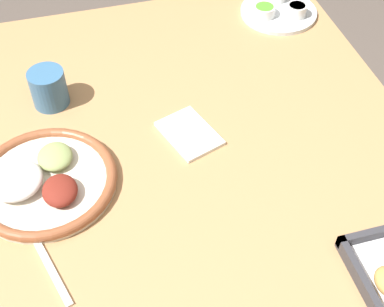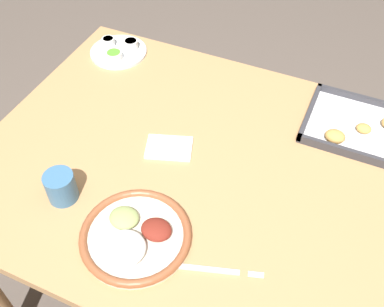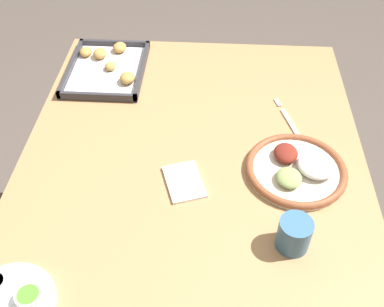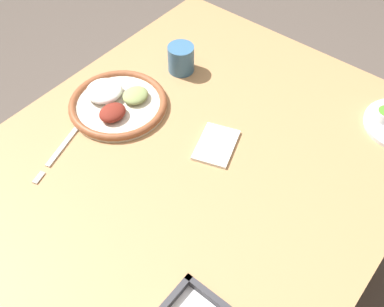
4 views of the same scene
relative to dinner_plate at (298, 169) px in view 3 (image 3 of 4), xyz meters
name	(u,v)px [view 3 (image 3 of 4)]	position (x,y,z in m)	size (l,w,h in m)	color
ground_plane	(192,297)	(0.03, 0.27, -0.77)	(8.00, 8.00, 0.00)	#564C44
dining_table	(192,186)	(0.03, 0.27, -0.12)	(1.16, 0.92, 0.76)	#AD7F51
dinner_plate	(298,169)	(0.00, 0.00, 0.00)	(0.26, 0.26, 0.05)	beige
fork	(291,124)	(0.18, 0.00, -0.01)	(0.21, 0.08, 0.00)	silver
saucer_plate	(8,303)	(-0.40, 0.61, 0.00)	(0.19, 0.19, 0.04)	silver
baking_tray	(108,67)	(0.42, 0.57, 0.00)	(0.31, 0.25, 0.04)	#333338
drinking_cup	(294,234)	(-0.22, 0.03, 0.03)	(0.07, 0.07, 0.08)	#38668E
napkin	(184,182)	(-0.05, 0.29, -0.01)	(0.15, 0.12, 0.01)	white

